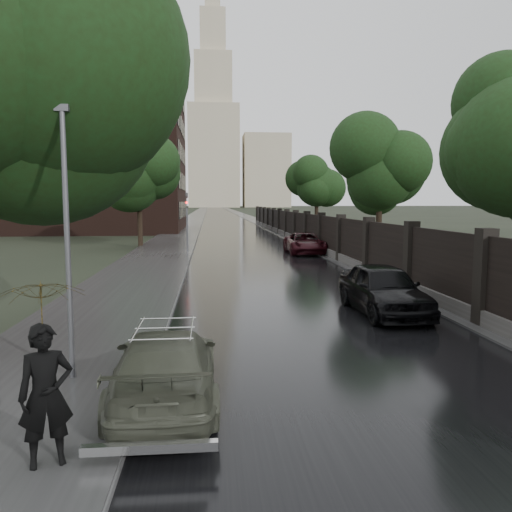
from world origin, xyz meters
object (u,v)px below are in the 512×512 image
object	(u,v)px
tree_right_c	(317,186)
traffic_light	(187,217)
car_right_near	(383,289)
lamp_post	(67,243)
pedestrian_umbrella	(42,318)
tree_left_far	(139,177)
tree_right_b	(380,176)
car_right_far	(305,243)
volga_sedan	(166,366)

from	to	relation	value
tree_right_c	traffic_light	world-z (taller)	tree_right_c
car_right_near	traffic_light	bearing A→B (deg)	108.83
lamp_post	pedestrian_umbrella	xyz separation A→B (m)	(0.55, -3.16, -0.66)
tree_left_far	car_right_near	size ratio (longest dim) A/B	1.63
tree_right_c	traffic_light	bearing A→B (deg)	-128.18
tree_right_b	car_right_far	world-z (taller)	tree_right_b
tree_right_c	car_right_far	xyz separation A→B (m)	(-4.10, -15.47, -4.26)
volga_sedan	car_right_far	world-z (taller)	car_right_far
traffic_light	car_right_far	distance (m)	7.90
lamp_post	car_right_near	size ratio (longest dim) A/B	1.13
lamp_post	traffic_light	world-z (taller)	lamp_post
traffic_light	volga_sedan	world-z (taller)	traffic_light
tree_right_b	pedestrian_umbrella	distance (m)	26.85
lamp_post	car_right_far	size ratio (longest dim) A/B	1.03
tree_right_c	pedestrian_umbrella	distance (m)	43.55
tree_right_c	car_right_far	world-z (taller)	tree_right_c
tree_right_b	volga_sedan	xyz separation A→B (m)	(-11.10, -21.42, -4.33)
tree_right_c	car_right_near	size ratio (longest dim) A/B	1.55
car_right_near	tree_left_far	bearing A→B (deg)	112.75
tree_left_far	car_right_far	world-z (taller)	tree_left_far
tree_right_c	tree_left_far	bearing A→B (deg)	-147.17
car_right_far	tree_right_c	bearing A→B (deg)	75.53
tree_right_b	tree_right_c	xyz separation A→B (m)	(0.00, 18.00, 0.00)
car_right_near	tree_right_c	bearing A→B (deg)	79.91
tree_left_far	tree_right_c	distance (m)	18.45
volga_sedan	car_right_near	bearing A→B (deg)	-135.90
lamp_post	pedestrian_umbrella	world-z (taller)	lamp_post
tree_right_b	tree_left_far	bearing A→B (deg)	152.70
tree_left_far	tree_right_c	world-z (taller)	tree_left_far
tree_right_c	volga_sedan	bearing A→B (deg)	-105.73
car_right_far	pedestrian_umbrella	world-z (taller)	pedestrian_umbrella
tree_right_c	volga_sedan	xyz separation A→B (m)	(-11.10, -39.42, -4.33)
volga_sedan	tree_left_far	bearing A→B (deg)	-83.23
tree_left_far	car_right_near	world-z (taller)	tree_left_far
tree_right_b	volga_sedan	world-z (taller)	tree_right_b
traffic_light	car_right_far	xyz separation A→B (m)	(7.70, -0.46, -1.71)
tree_right_b	lamp_post	size ratio (longest dim) A/B	1.37
tree_left_far	tree_right_c	xyz separation A→B (m)	(15.50, 10.00, -0.29)
traffic_light	lamp_post	bearing A→B (deg)	-92.68
car_right_far	lamp_post	bearing A→B (deg)	-110.53
tree_left_far	volga_sedan	world-z (taller)	tree_left_far
tree_right_b	car_right_near	distance (m)	16.60
lamp_post	traffic_light	distance (m)	23.52
traffic_light	volga_sedan	xyz separation A→B (m)	(0.70, -24.41, -1.78)
tree_left_far	pedestrian_umbrella	size ratio (longest dim) A/B	2.66
tree_right_b	tree_right_c	world-z (taller)	same
volga_sedan	traffic_light	bearing A→B (deg)	-90.10
tree_left_far	lamp_post	bearing A→B (deg)	-84.79
tree_left_far	tree_right_b	distance (m)	17.45
car_right_near	car_right_far	size ratio (longest dim) A/B	0.91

